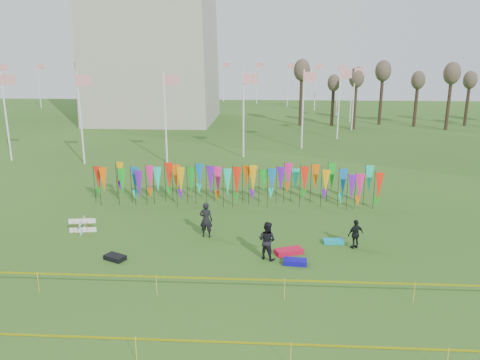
# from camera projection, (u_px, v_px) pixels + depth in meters

# --- Properties ---
(ground) EXTENTS (160.00, 160.00, 0.00)m
(ground) POSITION_uv_depth(u_px,v_px,m) (216.00, 267.00, 21.63)
(ground) COLOR #234D15
(ground) RESTS_ON ground
(flagpole_ring) EXTENTS (57.40, 56.16, 8.00)m
(flagpole_ring) POSITION_uv_depth(u_px,v_px,m) (156.00, 93.00, 67.63)
(flagpole_ring) COLOR silver
(flagpole_ring) RESTS_ON ground
(banner_row) EXTENTS (18.64, 0.64, 2.53)m
(banner_row) POSITION_uv_depth(u_px,v_px,m) (236.00, 180.00, 30.18)
(banner_row) COLOR black
(banner_row) RESTS_ON ground
(caution_tape_near) EXTENTS (26.00, 0.02, 0.90)m
(caution_tape_near) POSITION_uv_depth(u_px,v_px,m) (203.00, 279.00, 18.77)
(caution_tape_near) COLOR #FFFB05
(caution_tape_near) RESTS_ON ground
(caution_tape_far) EXTENTS (26.00, 0.02, 0.90)m
(caution_tape_far) POSITION_uv_depth(u_px,v_px,m) (185.00, 342.00, 14.69)
(caution_tape_far) COLOR #FFFB05
(caution_tape_far) RESTS_ON ground
(box_kite) EXTENTS (0.74, 0.74, 0.82)m
(box_kite) POSITION_uv_depth(u_px,v_px,m) (83.00, 225.00, 25.64)
(box_kite) COLOR red
(box_kite) RESTS_ON ground
(person_left) EXTENTS (0.75, 0.58, 1.92)m
(person_left) POSITION_uv_depth(u_px,v_px,m) (206.00, 220.00, 24.91)
(person_left) COLOR black
(person_left) RESTS_ON ground
(person_mid) EXTENTS (1.06, 0.93, 1.86)m
(person_mid) POSITION_uv_depth(u_px,v_px,m) (267.00, 240.00, 22.24)
(person_mid) COLOR black
(person_mid) RESTS_ON ground
(person_right) EXTENTS (1.02, 0.85, 1.52)m
(person_right) POSITION_uv_depth(u_px,v_px,m) (356.00, 234.00, 23.48)
(person_right) COLOR black
(person_right) RESTS_ON ground
(kite_bag_blue) EXTENTS (1.14, 0.67, 0.23)m
(kite_bag_blue) POSITION_uv_depth(u_px,v_px,m) (295.00, 262.00, 21.86)
(kite_bag_blue) COLOR #110AA7
(kite_bag_blue) RESTS_ON ground
(kite_bag_red) EXTENTS (1.49, 1.11, 0.25)m
(kite_bag_red) POSITION_uv_depth(u_px,v_px,m) (289.00, 251.00, 22.99)
(kite_bag_red) COLOR red
(kite_bag_red) RESTS_ON ground
(kite_bag_black) EXTENTS (1.14, 0.96, 0.23)m
(kite_bag_black) POSITION_uv_depth(u_px,v_px,m) (115.00, 257.00, 22.33)
(kite_bag_black) COLOR black
(kite_bag_black) RESTS_ON ground
(kite_bag_teal) EXTENTS (1.07, 0.56, 0.20)m
(kite_bag_teal) POSITION_uv_depth(u_px,v_px,m) (333.00, 241.00, 24.27)
(kite_bag_teal) COLOR #0C9FB4
(kite_bag_teal) RESTS_ON ground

